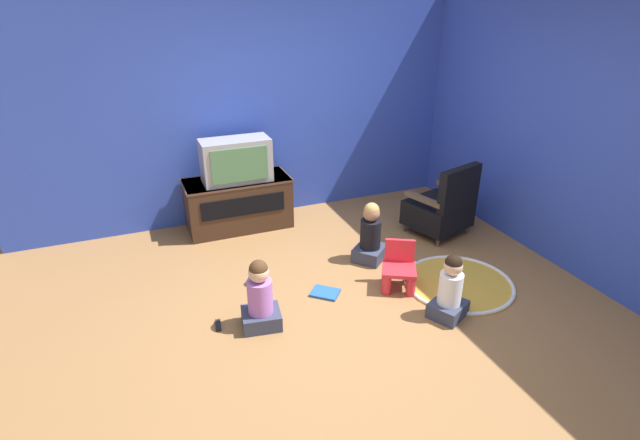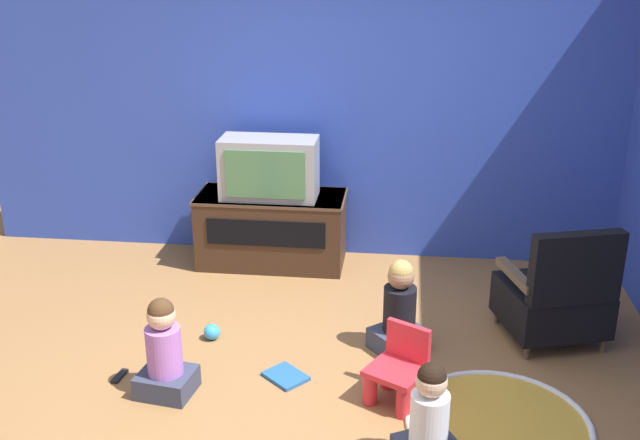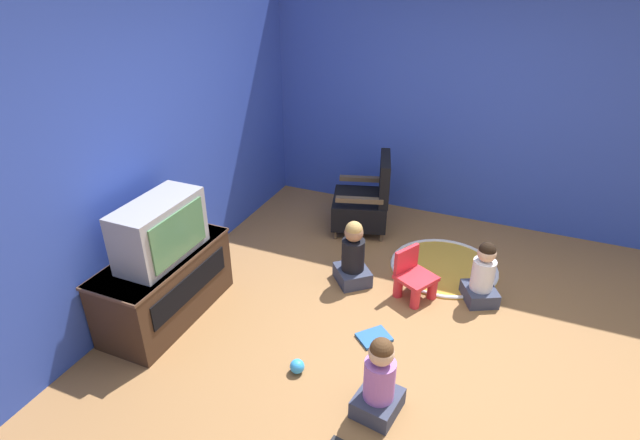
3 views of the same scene
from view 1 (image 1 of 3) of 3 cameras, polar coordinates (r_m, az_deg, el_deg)
name	(u,v)px [view 1 (image 1 of 3)]	position (r m, az deg, el deg)	size (l,w,h in m)	color
ground_plane	(342,305)	(4.57, 2.54, -9.72)	(30.00, 30.00, 0.00)	olive
wall_back	(242,107)	(6.00, -8.94, 12.66)	(5.47, 0.12, 2.70)	#2D47B2
wall_right	(604,141)	(5.21, 29.69, 7.83)	(0.12, 5.37, 2.70)	#2D47B2
tv_cabinet	(238,203)	(5.94, -9.32, 1.98)	(1.21, 0.55, 0.60)	#382316
television	(236,160)	(5.71, -9.58, 6.73)	(0.77, 0.37, 0.49)	#939399
black_armchair	(442,208)	(5.85, 13.74, 1.37)	(0.77, 0.75, 0.86)	brown
yellow_kid_chair	(399,271)	(4.79, 9.00, -5.73)	(0.42, 0.41, 0.45)	red
play_mat	(459,283)	(5.04, 15.55, -6.95)	(1.06, 1.06, 0.04)	gold
child_watching_left	(260,298)	(4.20, -6.85, -8.88)	(0.36, 0.32, 0.63)	#33384C
child_watching_center	(450,290)	(4.44, 14.64, -7.78)	(0.39, 0.38, 0.60)	#33384C
child_watching_right	(370,236)	(5.18, 5.78, -1.78)	(0.43, 0.43, 0.64)	#33384C
toy_ball	(253,279)	(4.88, -7.61, -6.72)	(0.11, 0.11, 0.11)	#3399E5
book	(325,293)	(4.72, 0.59, -8.32)	(0.32, 0.32, 0.02)	#235699
remote_control	(218,325)	(4.40, -11.55, -11.71)	(0.06, 0.15, 0.02)	black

